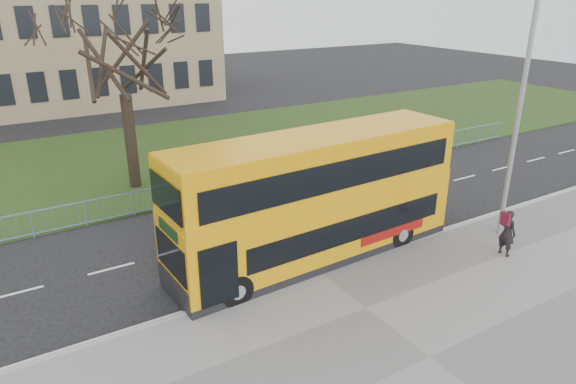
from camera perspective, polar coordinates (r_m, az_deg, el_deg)
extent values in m
plane|color=black|center=(19.03, 0.68, -7.05)|extent=(120.00, 120.00, 0.00)
cube|color=slate|center=(14.68, 15.43, -17.43)|extent=(80.00, 10.50, 0.12)
cube|color=#98989A|center=(17.87, 3.34, -8.87)|extent=(80.00, 0.20, 0.14)
cube|color=#233C15|center=(31.17, -13.38, 4.03)|extent=(80.00, 15.40, 0.08)
cube|color=#7E6C4F|center=(49.37, -28.02, 16.72)|extent=(30.00, 15.00, 14.00)
cube|color=orange|center=(18.33, 3.11, -3.42)|extent=(10.92, 3.04, 2.01)
cube|color=orange|center=(17.87, 3.18, 0.01)|extent=(10.92, 3.04, 0.35)
cube|color=orange|center=(17.50, 3.25, 3.28)|extent=(10.87, 2.99, 1.80)
cube|color=black|center=(17.75, 7.23, -4.18)|extent=(8.34, 0.40, 0.88)
cube|color=black|center=(16.58, 5.89, 1.82)|extent=(9.95, 0.47, 0.98)
cylinder|color=black|center=(16.05, -5.74, -10.85)|extent=(1.08, 0.33, 1.07)
cylinder|color=black|center=(19.83, 12.43, -4.61)|extent=(1.08, 0.33, 1.07)
imported|color=black|center=(20.07, 23.17, -4.17)|extent=(0.44, 0.65, 1.74)
cylinder|color=#92949A|center=(20.65, 24.18, 7.40)|extent=(0.18, 0.18, 9.20)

